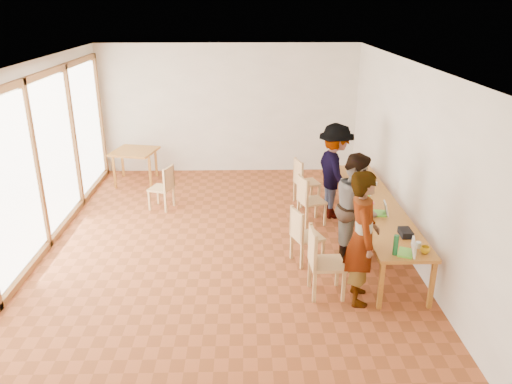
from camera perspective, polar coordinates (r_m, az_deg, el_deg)
ground at (r=8.54m, az=-3.69°, el=-6.03°), size 8.00×8.00×0.00m
wall_back at (r=11.84m, az=-3.12°, el=9.42°), size 6.00×0.10×3.00m
wall_front at (r=4.33m, az=-6.21°, el=-12.44°), size 6.00×0.10×3.00m
wall_right at (r=8.38m, az=17.05°, el=3.61°), size 0.10×8.00×3.00m
window_wall at (r=8.63m, az=-24.01°, el=3.18°), size 0.10×8.00×3.00m
ceiling at (r=7.65m, az=-4.23°, el=14.54°), size 6.00×8.00×0.04m
communal_table at (r=8.52m, az=13.25°, el=-1.44°), size 0.80×4.00×0.75m
side_table at (r=11.53m, az=-13.70°, el=4.27°), size 0.90×0.90×0.75m
chair_near at (r=6.94m, az=7.30°, el=-7.17°), size 0.49×0.49×0.54m
chair_mid at (r=7.76m, az=5.29°, el=-4.39°), size 0.55×0.55×0.49m
chair_far at (r=9.11m, az=5.88°, el=-0.38°), size 0.54×0.54×0.49m
chair_empty at (r=10.02m, az=5.35°, el=1.69°), size 0.54×0.54×0.50m
chair_spare at (r=9.92m, az=-10.37°, el=1.00°), size 0.52×0.52×0.47m
person_near at (r=6.78m, az=12.04°, el=-5.15°), size 0.50×0.72×1.88m
person_mid at (r=7.95m, az=11.34°, el=-1.66°), size 0.78×0.94×1.74m
person_far at (r=9.43m, az=8.99°, el=2.36°), size 0.89×1.28×1.80m
laptop_near at (r=6.90m, az=17.15°, el=-6.36°), size 0.31×0.33×0.22m
laptop_mid at (r=8.05m, az=14.30°, el=-2.10°), size 0.24×0.27×0.20m
laptop_far at (r=8.77m, az=12.13°, el=0.09°), size 0.32×0.33×0.22m
yellow_mug at (r=7.00m, az=18.76°, el=-6.28°), size 0.16×0.16×0.10m
green_bottle at (r=6.81m, az=15.68°, el=-5.85°), size 0.07×0.07×0.28m
clear_glass at (r=7.11m, az=18.06°, el=-5.77°), size 0.07×0.07×0.09m
condiment_cup at (r=9.28m, az=13.46°, el=0.94°), size 0.08×0.08×0.06m
pink_phone at (r=8.45m, az=13.19°, el=-1.21°), size 0.05×0.10×0.01m
black_pouch at (r=7.42m, az=16.73°, el=-4.48°), size 0.16×0.26×0.09m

